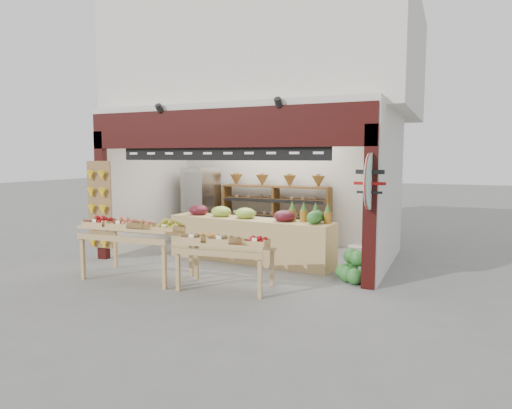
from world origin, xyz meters
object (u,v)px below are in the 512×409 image
object	(u,v)px
cardboard_stack	(220,238)
mid_counter	(249,238)
display_table_left	(132,228)
watermelon_pile	(356,270)
display_table_right	(223,243)
back_shelving	(276,202)
refrigerator	(201,204)

from	to	relation	value
cardboard_stack	mid_counter	distance (m)	1.53
display_table_left	watermelon_pile	distance (m)	3.99
cardboard_stack	display_table_left	xyz separation A→B (m)	(-0.22, -2.87, 0.62)
cardboard_stack	display_table_right	distance (m)	3.28
display_table_right	watermelon_pile	world-z (taller)	display_table_right
back_shelving	mid_counter	distance (m)	2.03
back_shelving	refrigerator	bearing A→B (deg)	-170.65
refrigerator	display_table_left	world-z (taller)	refrigerator
refrigerator	display_table_right	xyz separation A→B (m)	(2.47, -3.52, -0.20)
display_table_left	display_table_right	bearing A→B (deg)	1.19
refrigerator	display_table_left	size ratio (longest dim) A/B	1.03
refrigerator	mid_counter	world-z (taller)	refrigerator
cardboard_stack	watermelon_pile	xyz separation A→B (m)	(3.49, -1.56, -0.05)
mid_counter	display_table_left	xyz separation A→B (m)	(-1.40, -1.93, 0.39)
cardboard_stack	display_table_left	bearing A→B (deg)	-94.33
back_shelving	mid_counter	xyz separation A→B (m)	(0.17, -1.94, -0.55)
refrigerator	mid_counter	size ratio (longest dim) A/B	0.52
refrigerator	display_table_right	world-z (taller)	refrigerator
cardboard_stack	refrigerator	bearing A→B (deg)	142.86
refrigerator	watermelon_pile	bearing A→B (deg)	-9.32
cardboard_stack	mid_counter	size ratio (longest dim) A/B	0.29
back_shelving	cardboard_stack	size ratio (longest dim) A/B	2.57
mid_counter	display_table_right	distance (m)	1.95
cardboard_stack	display_table_left	size ratio (longest dim) A/B	0.58
cardboard_stack	display_table_right	size ratio (longest dim) A/B	0.67
watermelon_pile	cardboard_stack	bearing A→B (deg)	155.91
back_shelving	display_table_right	bearing A→B (deg)	-81.62
refrigerator	display_table_right	bearing A→B (deg)	-37.19
watermelon_pile	display_table_right	bearing A→B (deg)	-146.37
refrigerator	cardboard_stack	bearing A→B (deg)	-19.41
display_table_left	display_table_right	xyz separation A→B (m)	(1.79, 0.04, -0.13)
back_shelving	watermelon_pile	size ratio (longest dim) A/B	3.72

